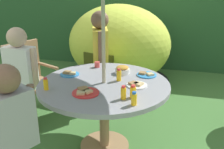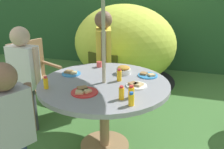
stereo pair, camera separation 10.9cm
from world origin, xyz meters
name	(u,v)px [view 1 (the left image)]	position (x,y,z in m)	size (l,w,h in m)	color
ground_plane	(105,147)	(0.00, 0.00, -0.01)	(10.00, 10.00, 0.02)	#3D6B33
hedge_backdrop	(145,25)	(0.00, 3.19, 0.84)	(9.00, 0.70, 1.68)	#234C28
garden_table	(104,94)	(0.00, 0.00, 0.64)	(1.31, 1.31, 0.76)	#93704C
wooden_chair	(29,76)	(-1.19, 0.51, 0.54)	(0.61, 0.65, 0.97)	#93704C
dome_tent	(119,44)	(-0.31, 2.02, 0.67)	(2.19, 2.19, 1.36)	#B2C63F
child_in_yellow_shirt	(100,48)	(-0.31, 0.90, 0.87)	(0.30, 0.44, 1.36)	#3F3F47
child_in_white_shirt	(21,68)	(-0.98, 0.07, 0.80)	(0.43, 0.21, 1.26)	#3F3F47
child_in_grey_shirt	(12,122)	(-0.43, -0.90, 0.76)	(0.29, 0.37, 1.19)	navy
snack_bowl	(122,70)	(0.12, 0.31, 0.80)	(0.16, 0.16, 0.09)	white
plate_far_right	(137,85)	(0.33, 0.00, 0.77)	(0.20, 0.20, 0.03)	white
plate_far_left	(85,92)	(-0.09, -0.29, 0.77)	(0.25, 0.25, 0.03)	red
plate_back_edge	(70,74)	(-0.42, 0.13, 0.77)	(0.20, 0.20, 0.03)	#338CD8
plate_near_left	(147,75)	(0.39, 0.31, 0.77)	(0.21, 0.21, 0.03)	#338CD8
juice_bottle_near_right	(46,84)	(-0.47, -0.30, 0.81)	(0.04, 0.04, 0.12)	yellow
juice_bottle_center_front	(133,92)	(0.34, -0.27, 0.81)	(0.05, 0.05, 0.12)	yellow
juice_bottle_center_back	(119,75)	(0.13, 0.09, 0.82)	(0.05, 0.05, 0.13)	yellow
juice_bottle_mid_left	(134,99)	(0.37, -0.41, 0.81)	(0.05, 0.05, 0.12)	yellow
juice_bottle_mid_right	(123,93)	(0.27, -0.32, 0.81)	(0.05, 0.05, 0.12)	yellow
cup_near	(97,64)	(-0.21, 0.45, 0.79)	(0.06, 0.06, 0.07)	#E04C47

